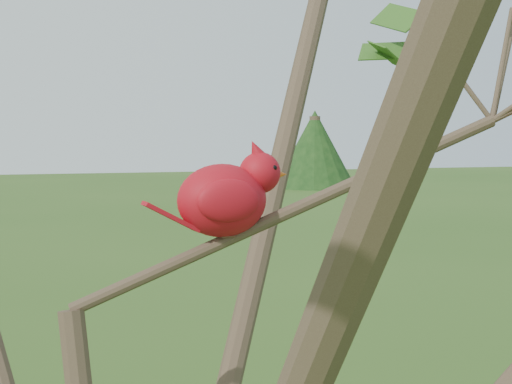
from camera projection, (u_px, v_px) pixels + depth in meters
crabapple_tree at (141, 185)px, 0.92m from camera, size 2.35×2.05×2.95m
cardinal at (227, 196)px, 1.06m from camera, size 0.21×0.11×0.14m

